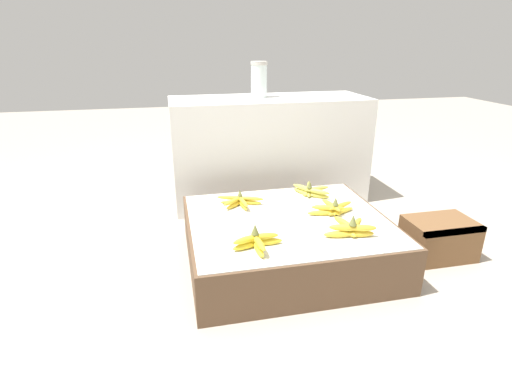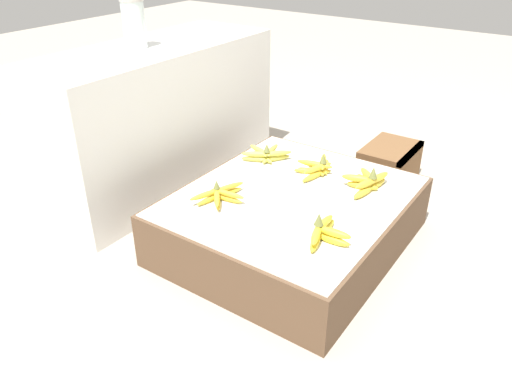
{
  "view_description": "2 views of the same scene",
  "coord_description": "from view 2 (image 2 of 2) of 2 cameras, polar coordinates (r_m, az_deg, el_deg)",
  "views": [
    {
      "loc": [
        -0.52,
        -1.66,
        1.03
      ],
      "look_at": [
        -0.14,
        0.07,
        0.35
      ],
      "focal_mm": 28.0,
      "sensor_mm": 36.0,
      "label": 1
    },
    {
      "loc": [
        -1.49,
        -0.87,
        1.19
      ],
      "look_at": [
        -0.11,
        0.1,
        0.26
      ],
      "focal_mm": 35.0,
      "sensor_mm": 36.0,
      "label": 2
    }
  ],
  "objects": [
    {
      "name": "glass_jar",
      "position": [
        2.36,
        -13.81,
        18.34
      ],
      "size": [
        0.11,
        0.11,
        0.22
      ],
      "color": "silver",
      "rests_on": "back_vendor_table"
    },
    {
      "name": "wooden_crate",
      "position": [
        2.61,
        14.95,
        3.09
      ],
      "size": [
        0.32,
        0.23,
        0.2
      ],
      "color": "brown",
      "rests_on": "ground_plane"
    },
    {
      "name": "banana_bunch_front_midleft",
      "position": [
        2.05,
        12.62,
        1.16
      ],
      "size": [
        0.23,
        0.16,
        0.11
      ],
      "color": "gold",
      "rests_on": "display_platform"
    },
    {
      "name": "banana_bunch_back_midleft",
      "position": [
        2.25,
        1.17,
        4.3
      ],
      "size": [
        0.19,
        0.21,
        0.09
      ],
      "color": "gold",
      "rests_on": "display_platform"
    },
    {
      "name": "banana_bunch_back_left",
      "position": [
        1.93,
        -4.17,
        -0.33
      ],
      "size": [
        0.24,
        0.17,
        0.08
      ],
      "color": "gold",
      "rests_on": "display_platform"
    },
    {
      "name": "ground_plane",
      "position": [
        2.1,
        3.96,
        -5.82
      ],
      "size": [
        10.0,
        10.0,
        0.0
      ],
      "primitive_type": "plane",
      "color": "#A89E8E"
    },
    {
      "name": "banana_bunch_middle_midleft",
      "position": [
        2.15,
        7.05,
        2.83
      ],
      "size": [
        0.25,
        0.17,
        0.09
      ],
      "color": "gold",
      "rests_on": "display_platform"
    },
    {
      "name": "back_vendor_table",
      "position": [
        2.5,
        -11.13,
        8.39
      ],
      "size": [
        1.26,
        0.47,
        0.68
      ],
      "color": "white",
      "rests_on": "ground_plane"
    },
    {
      "name": "foam_tray_white",
      "position": [
        2.59,
        -6.83,
        17.5
      ],
      "size": [
        0.24,
        0.15,
        0.02
      ],
      "color": "white",
      "rests_on": "back_vendor_table"
    },
    {
      "name": "banana_bunch_front_left",
      "position": [
        1.71,
        7.78,
        -4.56
      ],
      "size": [
        0.22,
        0.14,
        0.1
      ],
      "color": "yellow",
      "rests_on": "display_platform"
    },
    {
      "name": "display_platform",
      "position": [
        2.04,
        4.06,
        -3.17
      ],
      "size": [
        0.95,
        0.82,
        0.23
      ],
      "color": "brown",
      "rests_on": "ground_plane"
    }
  ]
}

